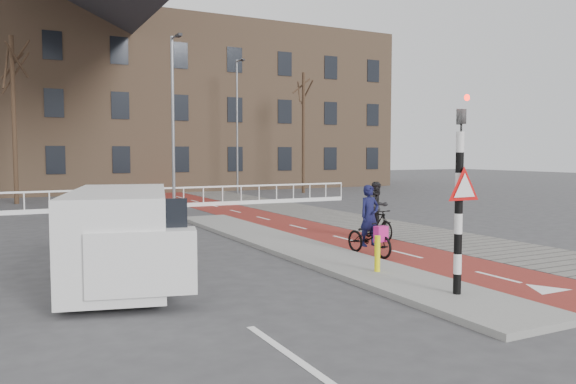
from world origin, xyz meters
name	(u,v)px	position (x,y,z in m)	size (l,w,h in m)	color
ground	(411,275)	(0.00, 0.00, 0.00)	(120.00, 120.00, 0.00)	#38383A
bike_lane	(274,221)	(1.50, 10.00, 0.01)	(2.50, 60.00, 0.01)	maroon
sidewalk	(336,217)	(4.30, 10.00, 0.01)	(3.00, 60.00, 0.01)	slate
curb_island	(296,247)	(-0.70, 4.00, 0.06)	(1.80, 16.00, 0.12)	gray
traffic_signal	(460,189)	(-0.60, -2.02, 1.99)	(0.80, 0.80, 3.68)	black
bollard	(377,254)	(-0.75, 0.19, 0.50)	(0.12, 0.12, 0.76)	yellow
cyclist_near	(370,232)	(0.55, 2.31, 0.61)	(0.72, 1.75, 1.80)	black
cyclist_far	(377,216)	(2.30, 4.40, 0.74)	(0.75, 1.62, 1.75)	black
van	(119,236)	(-5.76, 1.85, 1.00)	(2.78, 4.70, 1.90)	silver
railing	(74,205)	(-5.00, 17.00, 0.31)	(28.00, 0.10, 0.99)	silver
townhouse_row	(77,78)	(-3.00, 32.00, 7.81)	(46.00, 10.00, 15.90)	#7F6047
tree_mid	(14,120)	(-7.18, 22.65, 4.28)	(0.23, 0.23, 8.56)	black
tree_right	(303,133)	(9.86, 22.99, 3.92)	(0.21, 0.21, 7.84)	black
streetlight_near	(173,129)	(-1.73, 12.43, 3.59)	(0.12, 0.12, 7.17)	slate
streetlight_right	(237,127)	(5.80, 24.50, 4.28)	(0.12, 0.12, 8.57)	slate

